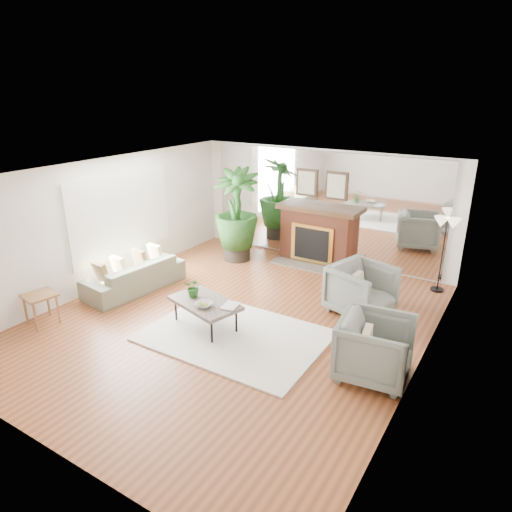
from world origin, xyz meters
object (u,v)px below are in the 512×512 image
Objects in this scene: coffee_table at (205,303)px; side_table at (40,299)px; fireplace at (316,234)px; sofa at (134,275)px; armchair_back at (361,290)px; potted_ficus at (236,212)px; floor_lamp at (446,229)px; armchair_front at (375,348)px.

coffee_table is 2.74m from side_table.
fireplace is 5.69m from side_table.
sofa is (-2.36, -3.22, -0.37)m from fireplace.
sofa is at bearing 80.78° from side_table.
fireplace is 2.10× the size of armchair_back.
armchair_back is 0.47× the size of potted_ficus.
sofa is 1.36× the size of floor_lamp.
armchair_front is (2.78, 0.12, 0.00)m from coffee_table.
armchair_front is (2.53, -3.58, -0.22)m from fireplace.
fireplace is at bearing 149.99° from sofa.
side_table is 7.28m from floor_lamp.
fireplace is 2.13× the size of armchair_front.
armchair_front is at bearing 91.98° from sofa.
sofa is 5.99m from floor_lamp.
floor_lamp is at bearing 127.38° from sofa.
side_table is (-2.65, -5.03, -0.21)m from fireplace.
sofa is 2.69m from potted_ficus.
floor_lamp is at bearing 42.32° from side_table.
armchair_back reaches higher than sofa.
coffee_table is (-0.26, -3.70, -0.23)m from fireplace.
fireplace is 4.01m from sofa.
side_table is at bearing -137.68° from floor_lamp.
fireplace reaches higher than armchair_back.
floor_lamp is at bearing -9.71° from armchair_front.
armchair_front reaches higher than sofa.
armchair_back is (4.08, 1.36, 0.15)m from sofa.
fireplace is at bearing 176.63° from floor_lamp.
floor_lamp is (5.06, 3.06, 0.96)m from sofa.
armchair_back is at bearing -47.12° from fireplace.
armchair_back reaches higher than coffee_table.
armchair_back is at bearing 114.62° from sofa.
floor_lamp reaches higher than side_table.
armchair_front is at bearing -138.51° from armchair_back.
potted_ficus is 1.42× the size of floor_lamp.
potted_ficus reaches higher than side_table.
side_table is (-4.38, -3.17, 0.01)m from armchair_back.
potted_ficus reaches higher than floor_lamp.
coffee_table is 0.66× the size of sofa.
coffee_table is 4.69m from floor_lamp.
coffee_table is 1.38× the size of armchair_front.
floor_lamp reaches higher than armchair_back.
potted_ficus is (-4.13, 2.80, 0.68)m from armchair_front.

